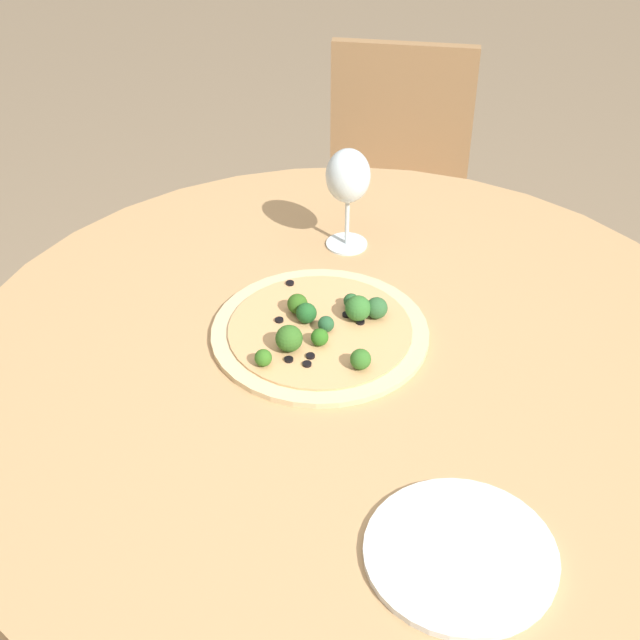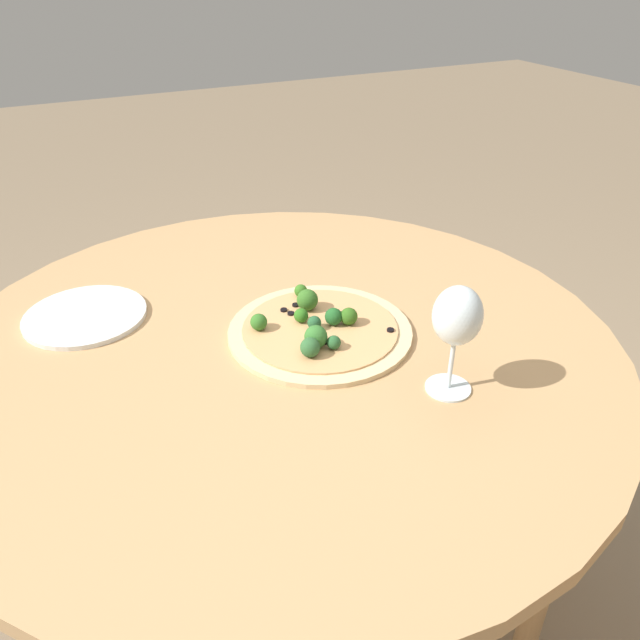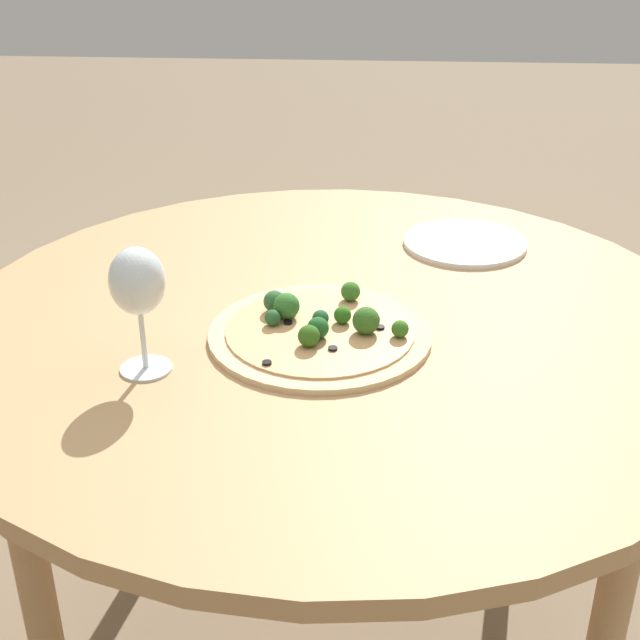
% 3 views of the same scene
% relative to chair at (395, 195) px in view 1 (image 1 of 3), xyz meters
% --- Properties ---
extents(ground_plane, '(12.00, 12.00, 0.00)m').
position_rel_chair_xyz_m(ground_plane, '(-0.93, -0.48, -0.46)').
color(ground_plane, '#847056').
extents(dining_table, '(1.28, 1.28, 0.75)m').
position_rel_chair_xyz_m(dining_table, '(-0.93, -0.48, 0.23)').
color(dining_table, tan).
rests_on(dining_table, ground_plane).
extents(chair, '(0.54, 0.54, 0.83)m').
position_rel_chair_xyz_m(chair, '(0.00, 0.00, 0.00)').
color(chair, '#997047').
rests_on(chair, ground_plane).
extents(pizza, '(0.35, 0.35, 0.06)m').
position_rel_chair_xyz_m(pizza, '(-0.91, -0.41, 0.30)').
color(pizza, '#DBBC89').
rests_on(pizza, dining_table).
extents(wine_glass, '(0.08, 0.08, 0.19)m').
position_rel_chair_xyz_m(wine_glass, '(-0.66, -0.29, 0.43)').
color(wine_glass, silver).
rests_on(wine_glass, dining_table).
extents(plate_near, '(0.24, 0.24, 0.01)m').
position_rel_chair_xyz_m(plate_near, '(-1.17, -0.80, 0.29)').
color(plate_near, silver).
rests_on(plate_near, dining_table).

